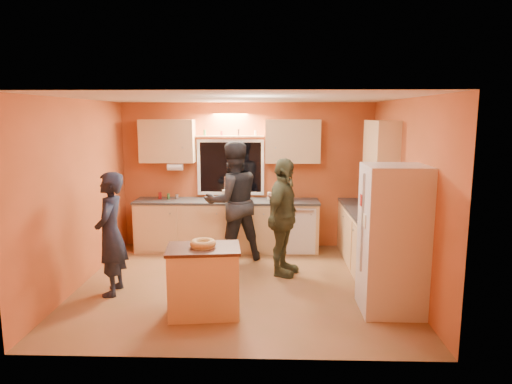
{
  "coord_description": "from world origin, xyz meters",
  "views": [
    {
      "loc": [
        0.41,
        -6.16,
        2.38
      ],
      "look_at": [
        0.21,
        0.4,
        1.27
      ],
      "focal_mm": 32.0,
      "sensor_mm": 36.0,
      "label": 1
    }
  ],
  "objects_px": {
    "island": "(204,280)",
    "person_right": "(283,217)",
    "person_left": "(111,234)",
    "person_center": "(233,202)",
    "refrigerator": "(393,239)"
  },
  "relations": [
    {
      "from": "person_left",
      "to": "person_center",
      "type": "height_order",
      "value": "person_center"
    },
    {
      "from": "refrigerator",
      "to": "island",
      "type": "xyz_separation_m",
      "value": [
        -2.27,
        -0.18,
        -0.48
      ]
    },
    {
      "from": "person_left",
      "to": "person_right",
      "type": "relative_size",
      "value": 0.94
    },
    {
      "from": "island",
      "to": "refrigerator",
      "type": "bearing_deg",
      "value": -2.53
    },
    {
      "from": "island",
      "to": "person_right",
      "type": "xyz_separation_m",
      "value": [
        0.98,
        1.42,
        0.46
      ]
    },
    {
      "from": "island",
      "to": "person_right",
      "type": "distance_m",
      "value": 1.79
    },
    {
      "from": "person_left",
      "to": "person_center",
      "type": "xyz_separation_m",
      "value": [
        1.5,
        1.5,
        0.16
      ]
    },
    {
      "from": "refrigerator",
      "to": "island",
      "type": "relative_size",
      "value": 1.94
    },
    {
      "from": "refrigerator",
      "to": "person_left",
      "type": "relative_size",
      "value": 1.09
    },
    {
      "from": "island",
      "to": "person_right",
      "type": "height_order",
      "value": "person_right"
    },
    {
      "from": "person_center",
      "to": "island",
      "type": "bearing_deg",
      "value": 60.59
    },
    {
      "from": "refrigerator",
      "to": "person_center",
      "type": "height_order",
      "value": "person_center"
    },
    {
      "from": "island",
      "to": "person_left",
      "type": "height_order",
      "value": "person_left"
    },
    {
      "from": "person_left",
      "to": "person_right",
      "type": "bearing_deg",
      "value": 105.47
    },
    {
      "from": "refrigerator",
      "to": "person_right",
      "type": "xyz_separation_m",
      "value": [
        -1.28,
        1.24,
        -0.02
      ]
    }
  ]
}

